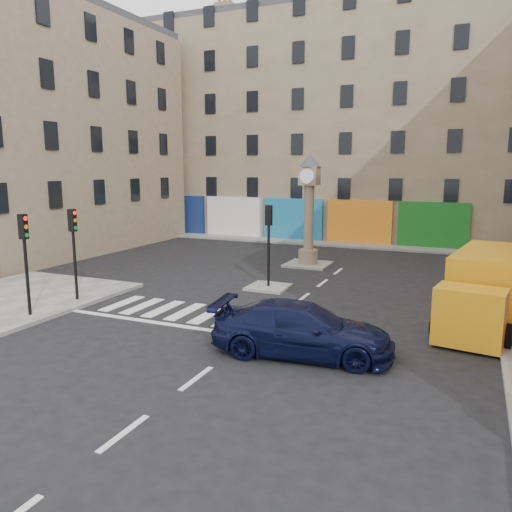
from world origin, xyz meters
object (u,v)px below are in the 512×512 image
Objects in this scene: clock_pillar at (309,203)px; traffic_light_left_near at (25,248)px; traffic_light_left_far at (73,240)px; yellow_van at (486,288)px; traffic_light_island at (269,232)px; navy_sedan at (302,329)px.

traffic_light_left_near is at bearing -114.55° from clock_pillar.
traffic_light_left_near is 0.61× the size of clock_pillar.
traffic_light_left_far is (0.00, 2.40, 0.00)m from traffic_light_left_near.
yellow_van is (15.29, 3.75, -1.37)m from traffic_light_left_far.
traffic_light_island is at bearing 40.60° from traffic_light_left_far.
navy_sedan is (4.00, -13.25, -2.77)m from clock_pillar.
traffic_light_island is (6.30, 7.80, -0.03)m from traffic_light_left_near.
traffic_light_island is 0.61× the size of clock_pillar.
traffic_light_left_far is 0.61× the size of clock_pillar.
traffic_light_left_near is at bearing 86.36° from navy_sedan.
traffic_light_left_far is 0.52× the size of yellow_van.
navy_sedan is at bearing -61.12° from traffic_light_island.
clock_pillar reaches higher than traffic_light_left_near.
clock_pillar is (6.30, 11.40, 0.93)m from traffic_light_left_far.
traffic_light_left_near is 16.54m from yellow_van.
traffic_light_left_far reaches higher than traffic_light_island.
traffic_light_left_far is 8.30m from traffic_light_island.
traffic_light_left_far is at bearing -139.40° from traffic_light_island.
traffic_light_island reaches higher than yellow_van.
traffic_light_island is 0.52× the size of yellow_van.
yellow_van is (4.99, 5.60, 0.48)m from navy_sedan.
clock_pillar is at bearing 90.00° from traffic_light_island.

